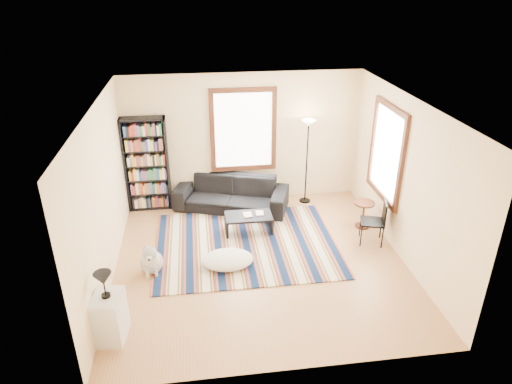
{
  "coord_description": "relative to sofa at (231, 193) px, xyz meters",
  "views": [
    {
      "loc": [
        -0.98,
        -6.67,
        4.59
      ],
      "look_at": [
        0.0,
        0.5,
        1.1
      ],
      "focal_mm": 32.0,
      "sensor_mm": 36.0,
      "label": 1
    }
  ],
  "objects": [
    {
      "name": "floor",
      "position": [
        0.32,
        -2.05,
        -0.39
      ],
      "size": [
        5.0,
        5.0,
        0.1
      ],
      "primitive_type": "cube",
      "color": "#BB7B55",
      "rests_on": "ground"
    },
    {
      "name": "bookshelf",
      "position": [
        -1.72,
        0.27,
        0.66
      ],
      "size": [
        0.9,
        0.3,
        2.0
      ],
      "primitive_type": "cube",
      "color": "black",
      "rests_on": "floor"
    },
    {
      "name": "floor_cushion",
      "position": [
        -0.26,
        -2.12,
        -0.23
      ],
      "size": [
        0.99,
        0.8,
        0.22
      ],
      "primitive_type": "ellipsoid",
      "rotation": [
        0.0,
        0.0,
        -0.15
      ],
      "color": "white",
      "rests_on": "floor"
    },
    {
      "name": "floor_lamp",
      "position": [
        1.64,
        0.1,
        0.59
      ],
      "size": [
        0.39,
        0.39,
        1.86
      ],
      "primitive_type": null,
      "rotation": [
        0.0,
        0.0,
        -0.4
      ],
      "color": "black",
      "rests_on": "floor"
    },
    {
      "name": "window_right",
      "position": [
        2.79,
        -1.25,
        1.26
      ],
      "size": [
        0.06,
        1.2,
        1.6
      ],
      "primitive_type": "cube",
      "color": "white",
      "rests_on": "wall_right"
    },
    {
      "name": "wall_right",
      "position": [
        2.87,
        -2.05,
        1.06
      ],
      "size": [
        0.1,
        5.0,
        2.8
      ],
      "primitive_type": "cube",
      "color": "beige",
      "rests_on": "floor"
    },
    {
      "name": "ceiling",
      "position": [
        0.32,
        -2.05,
        2.51
      ],
      "size": [
        5.0,
        5.0,
        0.1
      ],
      "primitive_type": "cube",
      "color": "white",
      "rests_on": "floor"
    },
    {
      "name": "book_b",
      "position": [
        0.39,
        -0.99,
        0.02
      ],
      "size": [
        0.16,
        0.21,
        0.02
      ],
      "primitive_type": "imported",
      "rotation": [
        0.0,
        0.0,
        -0.07
      ],
      "color": "beige",
      "rests_on": "coffee_table"
    },
    {
      "name": "rug",
      "position": [
        0.14,
        -1.5,
        -0.33
      ],
      "size": [
        3.34,
        2.67,
        0.02
      ],
      "primitive_type": "cube",
      "color": "#0D1E42",
      "rests_on": "floor"
    },
    {
      "name": "folding_chair",
      "position": [
        2.47,
        -1.73,
        0.09
      ],
      "size": [
        0.52,
        0.51,
        0.86
      ],
      "primitive_type": "cube",
      "rotation": [
        0.0,
        0.0,
        -0.3
      ],
      "color": "black",
      "rests_on": "floor"
    },
    {
      "name": "book_a",
      "position": [
        0.14,
        -1.04,
        0.03
      ],
      "size": [
        0.23,
        0.18,
        0.02
      ],
      "primitive_type": "imported",
      "rotation": [
        0.0,
        0.0,
        0.07
      ],
      "color": "beige",
      "rests_on": "coffee_table"
    },
    {
      "name": "table_lamp",
      "position": [
        -1.98,
        -3.64,
        0.55
      ],
      "size": [
        0.31,
        0.31,
        0.38
      ],
      "primitive_type": null,
      "rotation": [
        0.0,
        0.0,
        0.4
      ],
      "color": "black",
      "rests_on": "white_cabinet"
    },
    {
      "name": "sofa",
      "position": [
        0.0,
        0.0,
        0.0
      ],
      "size": [
        2.53,
        1.65,
        0.69
      ],
      "primitive_type": "imported",
      "rotation": [
        0.0,
        0.0,
        -0.33
      ],
      "color": "black",
      "rests_on": "floor"
    },
    {
      "name": "wall_back",
      "position": [
        0.32,
        0.5,
        1.06
      ],
      "size": [
        5.0,
        0.1,
        2.8
      ],
      "primitive_type": "cube",
      "color": "beige",
      "rests_on": "floor"
    },
    {
      "name": "wall_left",
      "position": [
        -2.23,
        -2.05,
        1.06
      ],
      "size": [
        0.1,
        5.0,
        2.8
      ],
      "primitive_type": "cube",
      "color": "beige",
      "rests_on": "floor"
    },
    {
      "name": "window_back",
      "position": [
        0.32,
        0.42,
        1.26
      ],
      "size": [
        1.2,
        0.06,
        1.6
      ],
      "primitive_type": "cube",
      "color": "white",
      "rests_on": "wall_back"
    },
    {
      "name": "dog",
      "position": [
        -1.54,
        -2.13,
        -0.04
      ],
      "size": [
        0.45,
        0.62,
        0.6
      ],
      "primitive_type": null,
      "rotation": [
        0.0,
        0.0,
        0.03
      ],
      "color": "silver",
      "rests_on": "floor"
    },
    {
      "name": "side_table",
      "position": [
        2.52,
        -1.15,
        -0.07
      ],
      "size": [
        0.53,
        0.53,
        0.54
      ],
      "primitive_type": "cylinder",
      "rotation": [
        0.0,
        0.0,
        -0.4
      ],
      "color": "#4F2013",
      "rests_on": "floor"
    },
    {
      "name": "white_cabinet",
      "position": [
        -1.98,
        -3.64,
        0.01
      ],
      "size": [
        0.44,
        0.54,
        0.7
      ],
      "primitive_type": "cube",
      "rotation": [
        0.0,
        0.0,
        -0.12
      ],
      "color": "silver",
      "rests_on": "floor"
    },
    {
      "name": "coffee_table",
      "position": [
        0.24,
        -1.04,
        -0.16
      ],
      "size": [
        1.02,
        0.79,
        0.36
      ],
      "primitive_type": "cube",
      "rotation": [
        0.0,
        0.0,
        0.37
      ],
      "color": "black",
      "rests_on": "floor"
    },
    {
      "name": "wall_front",
      "position": [
        0.32,
        -4.6,
        1.06
      ],
      "size": [
        5.0,
        0.1,
        2.8
      ],
      "primitive_type": "cube",
      "color": "beige",
      "rests_on": "floor"
    }
  ]
}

